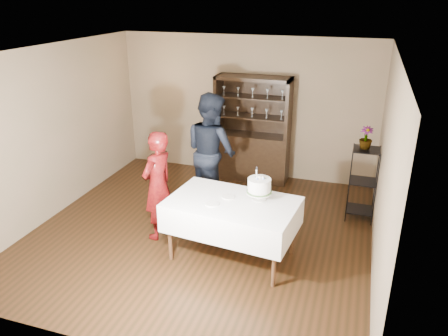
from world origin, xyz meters
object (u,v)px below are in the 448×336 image
(cake, at_px, (259,187))
(man, at_px, (211,151))
(woman, at_px, (158,186))
(potted_plant, at_px, (366,138))
(china_hutch, at_px, (252,146))
(plant_etagere, at_px, (363,181))
(cake_table, at_px, (232,215))

(cake, bearing_deg, man, 131.73)
(woman, bearing_deg, potted_plant, 132.03)
(cake, bearing_deg, china_hutch, 106.41)
(man, bearing_deg, china_hutch, -71.08)
(plant_etagere, relative_size, cake_table, 0.67)
(china_hutch, xyz_separation_m, plant_etagere, (2.08, -1.05, -0.01))
(plant_etagere, distance_m, woman, 3.20)
(woman, xyz_separation_m, man, (0.40, 1.21, 0.16))
(china_hutch, distance_m, cake_table, 2.78)
(china_hutch, xyz_separation_m, man, (-0.36, -1.33, 0.32))
(china_hutch, height_order, man, china_hutch)
(plant_etagere, xyz_separation_m, cake_table, (-1.64, -1.70, 0.00))
(china_hutch, bearing_deg, woman, -106.52)
(plant_etagere, relative_size, woman, 0.73)
(china_hutch, relative_size, cake_table, 1.11)
(china_hutch, bearing_deg, cake_table, -80.92)
(cake_table, relative_size, potted_plant, 5.15)
(cake_table, height_order, potted_plant, potted_plant)
(plant_etagere, bearing_deg, china_hutch, 153.17)
(cake_table, distance_m, man, 1.66)
(plant_etagere, height_order, man, man)
(china_hutch, distance_m, woman, 2.65)
(cake, bearing_deg, woman, 178.16)
(china_hutch, distance_m, cake, 2.72)
(cake, bearing_deg, plant_etagere, 49.37)
(plant_etagere, distance_m, potted_plant, 0.71)
(cake_table, xyz_separation_m, potted_plant, (1.60, 1.71, 0.71))
(cake_table, xyz_separation_m, man, (-0.80, 1.42, 0.33))
(man, xyz_separation_m, cake, (1.12, -1.26, 0.06))
(cake_table, bearing_deg, cake, 26.42)
(cake_table, height_order, cake, cake)
(woman, relative_size, potted_plant, 4.69)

